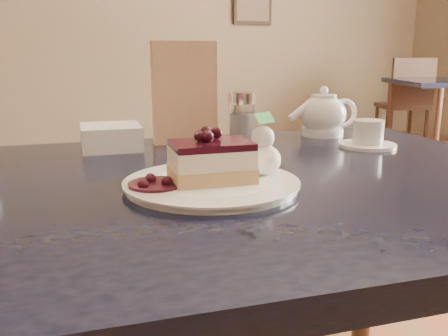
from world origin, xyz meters
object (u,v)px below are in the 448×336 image
object	(u,v)px
cheesecake_slice	(211,162)
tea_set	(331,119)
main_table	(204,226)
bg_table_far_right	(448,157)
dessert_plate	(212,184)

from	to	relation	value
cheesecake_slice	tea_set	bearing A→B (deg)	41.35
main_table	bg_table_far_right	bearing A→B (deg)	43.04
main_table	dessert_plate	bearing A→B (deg)	-90.00
cheesecake_slice	bg_table_far_right	xyz separation A→B (m)	(3.13, 2.96, -0.81)
cheesecake_slice	bg_table_far_right	distance (m)	4.38
main_table	tea_set	bearing A→B (deg)	36.86
main_table	dessert_plate	xyz separation A→B (m)	(-0.00, -0.06, 0.09)
bg_table_far_right	main_table	bearing A→B (deg)	-124.25
main_table	cheesecake_slice	distance (m)	0.14
tea_set	bg_table_far_right	bearing A→B (deg)	43.69
tea_set	bg_table_far_right	xyz separation A→B (m)	(2.70, 2.58, -0.81)
cheesecake_slice	tea_set	size ratio (longest dim) A/B	0.44
main_table	dessert_plate	size ratio (longest dim) A/B	4.68
main_table	tea_set	world-z (taller)	tea_set
main_table	tea_set	distance (m)	0.55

